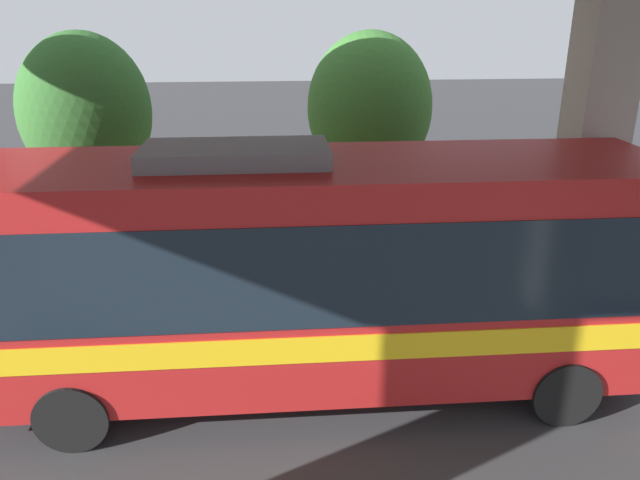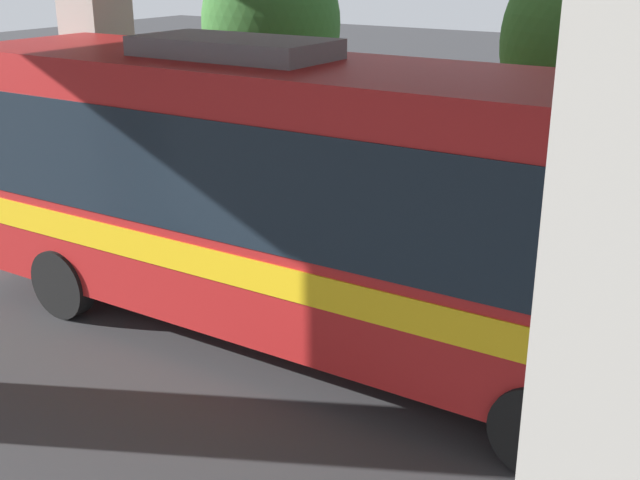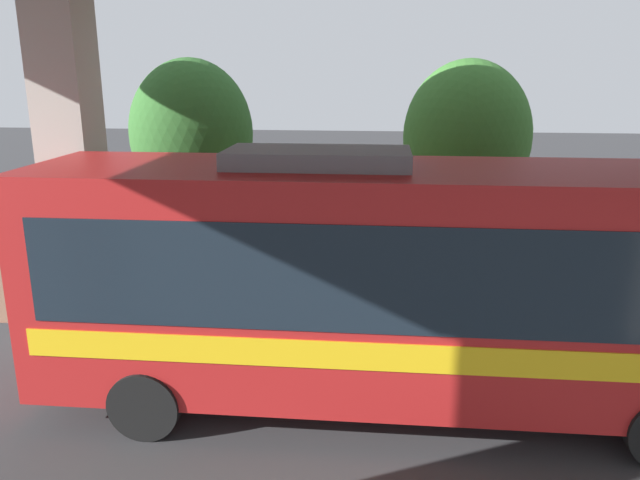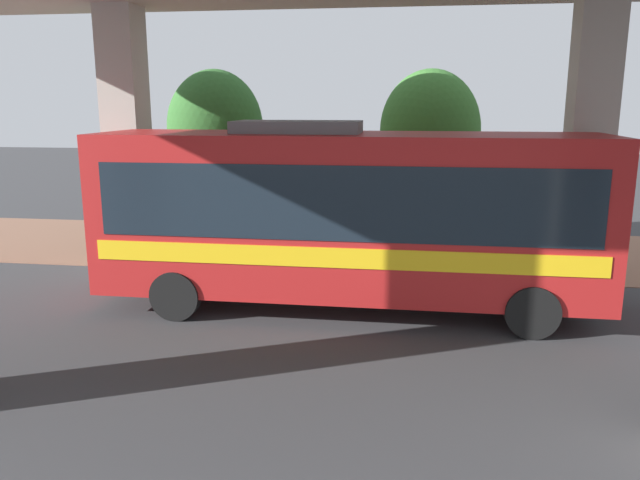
# 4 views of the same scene
# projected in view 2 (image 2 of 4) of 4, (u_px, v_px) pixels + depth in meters

# --- Properties ---
(ground_plane) EXTENTS (80.00, 80.00, 0.00)m
(ground_plane) POSITION_uv_depth(u_px,v_px,m) (376.00, 278.00, 12.72)
(ground_plane) COLOR #38383A
(ground_plane) RESTS_ON ground
(sidewalk_strip) EXTENTS (6.00, 40.00, 0.02)m
(sidewalk_strip) POSITION_uv_depth(u_px,v_px,m) (453.00, 226.00, 15.09)
(sidewalk_strip) COLOR #845B47
(sidewalk_strip) RESTS_ON ground
(bus) EXTENTS (2.60, 10.12, 3.89)m
(bus) POSITION_uv_depth(u_px,v_px,m) (302.00, 189.00, 9.95)
(bus) COLOR #B21E1E
(bus) RESTS_ON ground
(fire_hydrant) EXTENTS (0.52, 0.25, 1.13)m
(fire_hydrant) POSITION_uv_depth(u_px,v_px,m) (162.00, 180.00, 16.03)
(fire_hydrant) COLOR #B21919
(fire_hydrant) RESTS_ON ground
(planter_front) EXTENTS (1.12, 1.12, 1.62)m
(planter_front) POSITION_uv_depth(u_px,v_px,m) (347.00, 178.00, 15.25)
(planter_front) COLOR #ADA89E
(planter_front) RESTS_ON ground
(planter_middle) EXTENTS (1.44, 1.44, 1.69)m
(planter_middle) POSITION_uv_depth(u_px,v_px,m) (429.00, 226.00, 12.53)
(planter_middle) COLOR #ADA89E
(planter_middle) RESTS_ON ground
(street_tree_near) EXTENTS (2.84, 2.84, 5.17)m
(street_tree_near) POSITION_uv_depth(u_px,v_px,m) (587.00, 43.00, 13.23)
(street_tree_near) COLOR brown
(street_tree_near) RESTS_ON ground
(street_tree_far) EXTENTS (2.81, 2.81, 5.19)m
(street_tree_far) POSITION_uv_depth(u_px,v_px,m) (271.00, 24.00, 16.20)
(street_tree_far) COLOR brown
(street_tree_far) RESTS_ON ground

